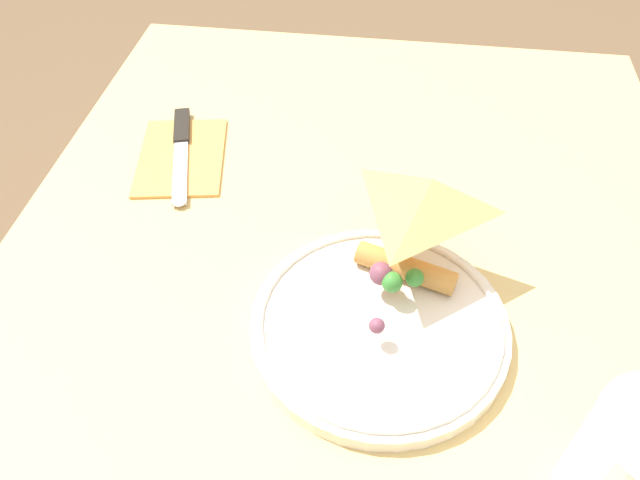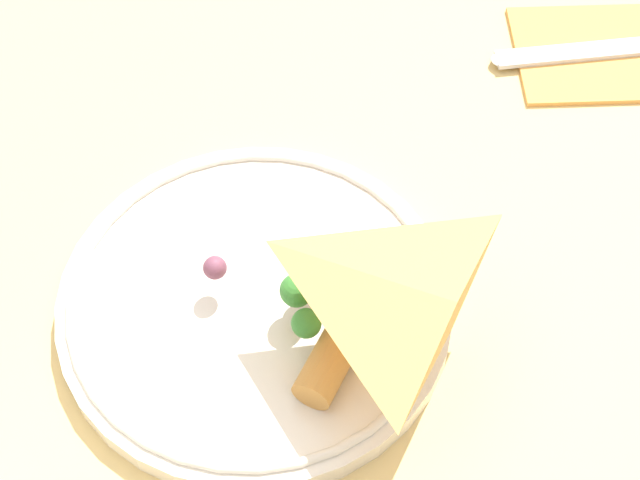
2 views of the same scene
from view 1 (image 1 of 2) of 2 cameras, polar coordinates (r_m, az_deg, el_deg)
The scene contains 5 objects.
dining_table at distance 0.74m, azimuth 2.25°, elevation -9.31°, with size 1.02×0.77×0.72m.
plate_pizza at distance 0.60m, azimuth 5.62°, elevation -7.20°, with size 0.25×0.25×0.05m.
milk_glass at distance 0.53m, azimuth 26.75°, elevation -18.53°, with size 0.09×0.09×0.12m.
napkin_folded at distance 0.81m, azimuth -12.55°, elevation 7.46°, with size 0.17×0.13×0.00m.
butter_knife at distance 0.82m, azimuth -12.59°, elevation 8.13°, with size 0.19×0.07×0.01m.
Camera 1 is at (0.42, 0.03, 1.21)m, focal length 35.00 mm.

